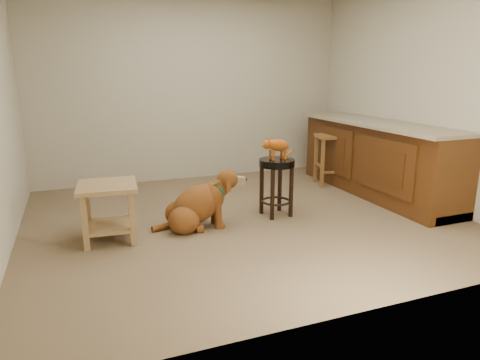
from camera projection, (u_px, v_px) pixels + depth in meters
name	position (u px, v px, depth m)	size (l,w,h in m)	color
floor	(244.00, 219.00, 4.63)	(4.50, 4.00, 0.01)	brown
room_shell	(245.00, 58.00, 4.22)	(4.54, 4.04, 2.62)	#B5AD92
cabinet_run	(376.00, 160.00, 5.48)	(0.70, 2.56, 0.94)	#4D280D
padded_stool	(277.00, 176.00, 4.64)	(0.39, 0.39, 0.63)	black
wood_stool	(330.00, 159.00, 5.94)	(0.46, 0.46, 0.70)	brown
side_table	(108.00, 203.00, 3.96)	(0.57, 0.57, 0.55)	olive
golden_retriever	(197.00, 206.00, 4.31)	(0.99, 0.51, 0.63)	brown
tabby_kitten	(276.00, 146.00, 4.56)	(0.42, 0.19, 0.27)	#9F480F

